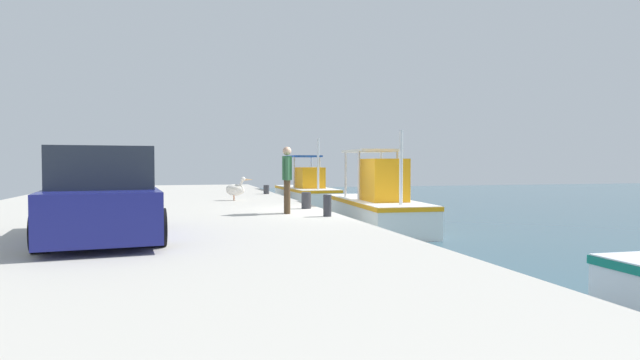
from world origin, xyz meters
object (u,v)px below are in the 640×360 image
(fishing_boat_nearest, at_px, (306,192))
(mooring_bollard_second, at_px, (306,200))
(fisherman_standing, at_px, (287,177))
(pelican, at_px, (235,189))
(parked_car, at_px, (103,197))
(fishing_boat_second, at_px, (377,206))
(mooring_bollard_third, at_px, (327,206))
(mooring_bollard_nearest, at_px, (266,189))

(fishing_boat_nearest, xyz_separation_m, mooring_bollard_second, (10.40, -2.46, 0.37))
(fisherman_standing, bearing_deg, fishing_boat_nearest, 164.37)
(pelican, height_order, parked_car, parked_car)
(fishing_boat_second, distance_m, mooring_bollard_second, 2.84)
(parked_car, xyz_separation_m, mooring_bollard_second, (-4.86, 4.74, -0.48))
(mooring_bollard_second, bearing_deg, fishing_boat_second, 114.16)
(fisherman_standing, bearing_deg, mooring_bollard_second, 147.32)
(fishing_boat_nearest, relative_size, parked_car, 1.38)
(parked_car, bearing_deg, mooring_bollard_third, 118.97)
(fishing_boat_nearest, distance_m, pelican, 7.76)
(fishing_boat_second, distance_m, mooring_bollard_nearest, 6.64)
(fisherman_standing, xyz_separation_m, mooring_bollard_third, (0.98, 0.80, -0.68))
(parked_car, bearing_deg, pelican, 160.29)
(fishing_boat_second, distance_m, fisherman_standing, 4.27)
(fishing_boat_nearest, distance_m, fisherman_standing, 12.15)
(fishing_boat_nearest, relative_size, fishing_boat_second, 0.95)
(fisherman_standing, height_order, mooring_bollard_nearest, fisherman_standing)
(fishing_boat_second, relative_size, pelican, 6.39)
(fishing_boat_nearest, height_order, mooring_bollard_second, fishing_boat_nearest)
(fishing_boat_second, relative_size, mooring_bollard_second, 13.20)
(fisherman_standing, xyz_separation_m, mooring_bollard_nearest, (-8.52, 0.80, -0.76))
(fisherman_standing, bearing_deg, mooring_bollard_nearest, 174.62)
(parked_car, bearing_deg, mooring_bollard_nearest, 158.66)
(fishing_boat_nearest, bearing_deg, mooring_bollard_third, -11.00)
(pelican, height_order, mooring_bollard_third, pelican)
(pelican, distance_m, parked_car, 9.23)
(pelican, height_order, fisherman_standing, fisherman_standing)
(mooring_bollard_second, bearing_deg, parked_car, -44.28)
(pelican, height_order, mooring_bollard_second, pelican)
(parked_car, bearing_deg, fishing_boat_nearest, 154.76)
(mooring_bollard_nearest, xyz_separation_m, mooring_bollard_second, (7.27, 0.00, 0.05))
(mooring_bollard_nearest, bearing_deg, fishing_boat_second, 22.89)
(pelican, distance_m, fisherman_standing, 5.17)
(mooring_bollard_nearest, bearing_deg, mooring_bollard_second, 0.00)
(mooring_bollard_third, bearing_deg, fishing_boat_second, 142.76)
(fisherman_standing, distance_m, parked_car, 5.34)
(fisherman_standing, xyz_separation_m, parked_car, (3.61, -3.94, -0.23))
(fisherman_standing, bearing_deg, mooring_bollard_third, 39.20)
(fisherman_standing, xyz_separation_m, mooring_bollard_second, (-1.25, 0.80, -0.71))
(parked_car, height_order, mooring_bollard_second, parked_car)
(fisherman_standing, height_order, mooring_bollard_third, fisherman_standing)
(fisherman_standing, relative_size, parked_car, 0.40)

